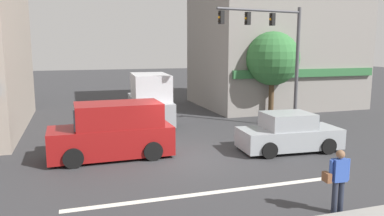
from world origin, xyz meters
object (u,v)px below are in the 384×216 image
at_px(van_approaching_near, 114,132).
at_px(pedestrian_foreground_with_bag, 338,178).
at_px(street_tree, 273,59).
at_px(sedan_crossing_rightbound, 289,134).
at_px(traffic_light_mast, 278,45).
at_px(box_truck_parked_curbside, 150,100).

bearing_deg(van_approaching_near, pedestrian_foreground_with_bag, -54.43).
bearing_deg(street_tree, sedan_crossing_rightbound, -114.22).
distance_m(street_tree, traffic_light_mast, 3.63).
distance_m(street_tree, van_approaching_near, 11.81).
relative_size(van_approaching_near, box_truck_parked_curbside, 0.81).
distance_m(box_truck_parked_curbside, pedestrian_foreground_with_bag, 13.28).
bearing_deg(pedestrian_foreground_with_bag, traffic_light_mast, 68.71).
height_order(street_tree, traffic_light_mast, traffic_light_mast).
distance_m(street_tree, sedan_crossing_rightbound, 8.12).
bearing_deg(van_approaching_near, street_tree, 29.54).
height_order(traffic_light_mast, van_approaching_near, traffic_light_mast).
height_order(sedan_crossing_rightbound, pedestrian_foreground_with_bag, pedestrian_foreground_with_bag).
bearing_deg(traffic_light_mast, sedan_crossing_rightbound, -112.42).
xyz_separation_m(street_tree, sedan_crossing_rightbound, (-3.13, -6.95, -2.81)).
xyz_separation_m(box_truck_parked_curbside, sedan_crossing_rightbound, (4.22, -7.58, -0.54)).
xyz_separation_m(box_truck_parked_curbside, pedestrian_foreground_with_bag, (2.16, -13.10, -0.30)).
relative_size(traffic_light_mast, sedan_crossing_rightbound, 1.47).
xyz_separation_m(van_approaching_near, pedestrian_foreground_with_bag, (4.85, -6.78, -0.05)).
bearing_deg(sedan_crossing_rightbound, pedestrian_foreground_with_bag, -110.50).
height_order(van_approaching_near, pedestrian_foreground_with_bag, van_approaching_near).
distance_m(traffic_light_mast, pedestrian_foreground_with_bag, 10.51).
bearing_deg(pedestrian_foreground_with_bag, street_tree, 67.40).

